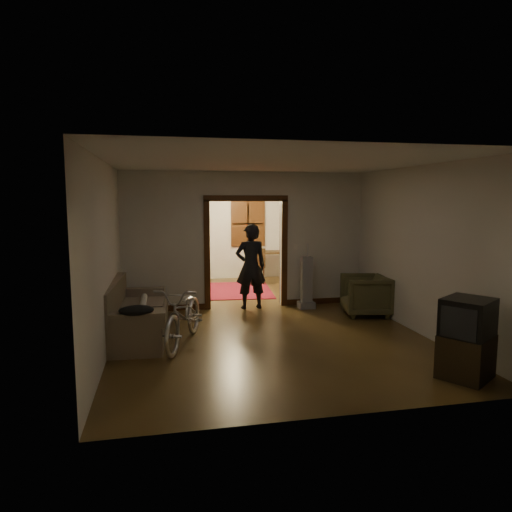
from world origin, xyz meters
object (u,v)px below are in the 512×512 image
object	(u,v)px
sofa	(137,310)
person	(251,267)
bicycle	(184,314)
locker	(182,250)
desk	(270,266)
armchair	(365,295)

from	to	relation	value
sofa	person	bearing A→B (deg)	39.62
bicycle	sofa	bearing A→B (deg)	165.78
person	bicycle	bearing A→B (deg)	51.71
locker	bicycle	bearing A→B (deg)	-102.96
sofa	desk	bearing A→B (deg)	58.11
sofa	bicycle	xyz separation A→B (m)	(0.74, -0.47, 0.01)
bicycle	person	bearing A→B (deg)	73.47
desk	bicycle	bearing A→B (deg)	-102.11
sofa	locker	bearing A→B (deg)	82.30
armchair	locker	world-z (taller)	locker
armchair	bicycle	bearing A→B (deg)	-61.56
sofa	armchair	bearing A→B (deg)	11.69
armchair	locker	size ratio (longest dim) A/B	0.49
person	desk	xyz separation A→B (m)	(1.19, 3.21, -0.48)
desk	locker	bearing A→B (deg)	-168.49
locker	armchair	bearing A→B (deg)	-63.11
bicycle	armchair	distance (m)	3.71
locker	desk	size ratio (longest dim) A/B	1.67
bicycle	armchair	size ratio (longest dim) A/B	2.09
sofa	person	distance (m)	2.76
armchair	person	size ratio (longest dim) A/B	0.50
person	desk	world-z (taller)	person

